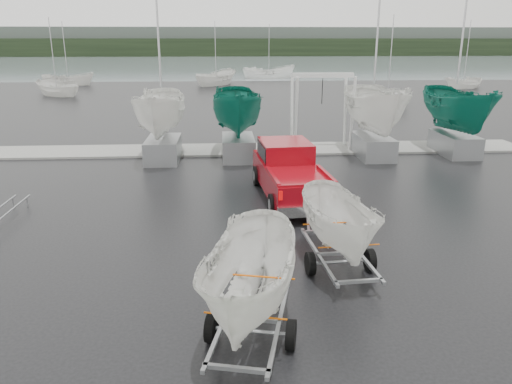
# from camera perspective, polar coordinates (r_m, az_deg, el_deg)

# --- Properties ---
(ground_plane) EXTENTS (120.00, 120.00, 0.00)m
(ground_plane) POSITION_cam_1_polar(r_m,az_deg,el_deg) (15.02, 2.61, -5.81)
(ground_plane) COLOR black
(ground_plane) RESTS_ON ground
(lake) EXTENTS (300.00, 300.00, 0.00)m
(lake) POSITION_cam_1_polar(r_m,az_deg,el_deg) (113.91, -3.10, 14.13)
(lake) COLOR gray
(lake) RESTS_ON ground
(dock) EXTENTS (30.00, 3.00, 0.12)m
(dock) POSITION_cam_1_polar(r_m,az_deg,el_deg) (27.41, -0.39, 4.90)
(dock) COLOR gray
(dock) RESTS_ON ground
(treeline) EXTENTS (300.00, 8.00, 6.00)m
(treeline) POSITION_cam_1_polar(r_m,az_deg,el_deg) (183.77, -3.46, 16.18)
(treeline) COLOR black
(treeline) RESTS_ON ground
(far_hill) EXTENTS (300.00, 6.00, 10.00)m
(far_hill) POSITION_cam_1_polar(r_m,az_deg,el_deg) (191.75, -3.49, 16.82)
(far_hill) COLOR #4C5651
(far_hill) RESTS_ON ground
(pickup_truck) EXTENTS (2.58, 6.18, 2.01)m
(pickup_truck) POSITION_cam_1_polar(r_m,az_deg,el_deg) (19.16, 3.75, 2.57)
(pickup_truck) COLOR maroon
(pickup_truck) RESTS_ON ground
(trailer_hitched) EXTENTS (1.82, 3.68, 4.63)m
(trailer_hitched) POSITION_cam_1_polar(r_m,az_deg,el_deg) (12.68, 9.83, 1.65)
(trailer_hitched) COLOR #92959A
(trailer_hitched) RESTS_ON ground
(trailer_parked) EXTENTS (2.06, 3.77, 5.03)m
(trailer_parked) POSITION_cam_1_polar(r_m,az_deg,el_deg) (9.36, -0.44, -2.35)
(trailer_parked) COLOR #92959A
(trailer_parked) RESTS_ON ground
(boat_hoist) EXTENTS (3.30, 2.18, 4.12)m
(boat_hoist) POSITION_cam_1_polar(r_m,az_deg,el_deg) (27.45, 7.54, 10.32)
(boat_hoist) COLOR silver
(boat_hoist) RESTS_ON ground
(keelboat_0) EXTENTS (2.41, 3.20, 10.58)m
(keelboat_0) POSITION_cam_1_polar(r_m,az_deg,el_deg) (25.01, -10.96, 12.17)
(keelboat_0) COLOR #92959A
(keelboat_0) RESTS_ON ground
(keelboat_1) EXTENTS (2.46, 3.20, 7.63)m
(keelboat_1) POSITION_cam_1_polar(r_m,az_deg,el_deg) (25.03, -2.13, 12.63)
(keelboat_1) COLOR #92959A
(keelboat_1) RESTS_ON ground
(keelboat_2) EXTENTS (2.52, 3.20, 10.70)m
(keelboat_2) POSITION_cam_1_polar(r_m,az_deg,el_deg) (25.97, 13.72, 12.59)
(keelboat_2) COLOR #92959A
(keelboat_2) RESTS_ON ground
(keelboat_3) EXTENTS (2.44, 3.20, 10.61)m
(keelboat_3) POSITION_cam_1_polar(r_m,az_deg,el_deg) (27.90, 22.49, 11.81)
(keelboat_3) COLOR #92959A
(keelboat_3) RESTS_ON ground
(moored_boat_0) EXTENTS (3.58, 3.58, 11.33)m
(moored_boat_0) POSITION_cam_1_polar(r_m,az_deg,el_deg) (58.56, -21.75, 10.19)
(moored_boat_0) COLOR silver
(moored_boat_0) RESTS_ON ground
(moored_boat_1) EXTENTS (4.24, 4.26, 12.04)m
(moored_boat_1) POSITION_cam_1_polar(r_m,az_deg,el_deg) (67.64, -4.57, 12.09)
(moored_boat_1) COLOR silver
(moored_boat_1) RESTS_ON ground
(moored_boat_2) EXTENTS (3.02, 3.07, 11.43)m
(moored_boat_2) POSITION_cam_1_polar(r_m,az_deg,el_deg) (50.15, 14.77, 9.86)
(moored_boat_2) COLOR silver
(moored_boat_2) RESTS_ON ground
(moored_boat_3) EXTENTS (3.01, 2.98, 10.97)m
(moored_boat_3) POSITION_cam_1_polar(r_m,az_deg,el_deg) (67.59, 22.57, 10.87)
(moored_boat_3) COLOR silver
(moored_boat_3) RESTS_ON ground
(moored_boat_4) EXTENTS (2.79, 2.73, 11.42)m
(moored_boat_4) POSITION_cam_1_polar(r_m,az_deg,el_deg) (71.22, -20.62, 11.33)
(moored_boat_4) COLOR silver
(moored_boat_4) RESTS_ON ground
(moored_boat_5) EXTENTS (3.28, 3.20, 12.04)m
(moored_boat_5) POSITION_cam_1_polar(r_m,az_deg,el_deg) (79.15, 1.47, 12.86)
(moored_boat_5) COLOR silver
(moored_boat_5) RESTS_ON ground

